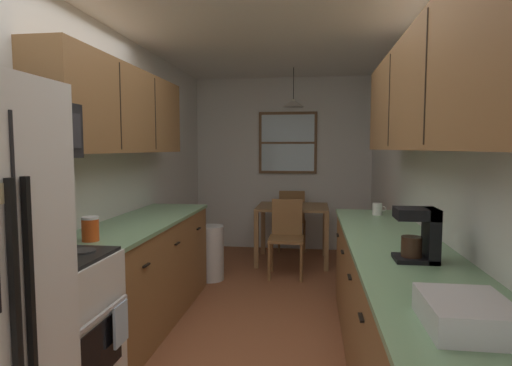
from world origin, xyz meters
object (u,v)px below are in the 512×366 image
coffee_maker (421,233)px  stove_range (47,337)px  table_serving_bowl (293,204)px  dining_chair_far (291,217)px  microwave_over_range (18,129)px  mug_by_coffeemaker (377,209)px  dining_chair_near (286,234)px  dish_rack (467,314)px  dining_table (293,215)px  trash_bin (211,253)px  storage_canister (90,229)px

coffee_maker → stove_range: bearing=-172.3°
coffee_maker → table_serving_bowl: bearing=105.1°
dining_chair_far → table_serving_bowl: (0.05, -0.68, 0.28)m
stove_range → table_serving_bowl: bearing=70.5°
stove_range → coffee_maker: coffee_maker is taller
microwave_over_range → dining_chair_far: size_ratio=0.69×
dining_chair_far → mug_by_coffeemaker: (0.90, -2.18, 0.45)m
dining_chair_near → dish_rack: size_ratio=2.65×
stove_range → dining_chair_near: stove_range is taller
stove_range → mug_by_coffeemaker: stove_range is taller
microwave_over_range → mug_by_coffeemaker: size_ratio=5.09×
table_serving_bowl → dining_table: bearing=95.3°
mug_by_coffeemaker → dining_chair_near: bearing=132.2°
dining_chair_near → dining_table: bearing=86.0°
table_serving_bowl → trash_bin: bearing=-137.7°
microwave_over_range → table_serving_bowl: 3.71m
microwave_over_range → storage_canister: bearing=77.8°
dining_chair_far → dish_rack: bearing=-79.9°
dining_chair_near → stove_range: bearing=-111.9°
dining_chair_near → storage_canister: (-1.15, -2.35, 0.48)m
stove_range → trash_bin: stove_range is taller
dish_rack → trash_bin: bearing=118.0°
mug_by_coffeemaker → storage_canister: bearing=-146.2°
coffee_maker → dish_rack: 0.87m
coffee_maker → mug_by_coffeemaker: (0.01, 1.59, -0.10)m
dining_chair_far → trash_bin: (-0.85, -1.49, -0.19)m
stove_range → dining_chair_far: 4.21m
dining_chair_near → storage_canister: bearing=-116.0°
dining_chair_near → table_serving_bowl: 0.60m
dining_table → table_serving_bowl: size_ratio=5.58×
dining_chair_near → trash_bin: size_ratio=1.44×
microwave_over_range → dining_chair_far: bearing=72.8°
coffee_maker → microwave_over_range: bearing=-172.7°
table_serving_bowl → microwave_over_range: bearing=-111.2°
stove_range → storage_canister: 0.71m
dish_rack → table_serving_bowl: (-0.77, 3.96, -0.17)m
stove_range → microwave_over_range: bearing=180.0°
mug_by_coffeemaker → table_serving_bowl: mug_by_coffeemaker is taller
stove_range → dining_table: stove_range is taller
dining_table → mug_by_coffeemaker: (0.85, -1.58, 0.32)m
microwave_over_range → dining_chair_near: 3.31m
storage_canister → coffee_maker: size_ratio=0.56×
stove_range → trash_bin: bearing=83.4°
stove_range → trash_bin: size_ratio=1.76×
dining_table → mug_by_coffeemaker: bearing=-61.8°
stove_range → microwave_over_range: (-0.11, 0.00, 1.14)m
storage_canister → coffee_maker: 2.05m
stove_range → microwave_over_range: microwave_over_range is taller
trash_bin → coffee_maker: (1.73, -2.28, 0.74)m
dining_table → trash_bin: size_ratio=1.48×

